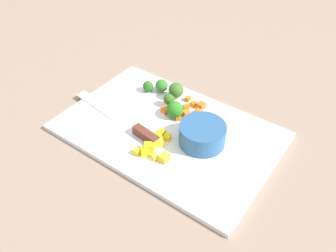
# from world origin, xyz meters

# --- Properties ---
(ground_plane) EXTENTS (4.00, 4.00, 0.00)m
(ground_plane) POSITION_xyz_m (0.00, 0.00, 0.00)
(ground_plane) COLOR gray
(cutting_board) EXTENTS (0.49, 0.32, 0.01)m
(cutting_board) POSITION_xyz_m (0.00, 0.00, 0.01)
(cutting_board) COLOR white
(cutting_board) RESTS_ON ground_plane
(prep_bowl) EXTENTS (0.10, 0.10, 0.05)m
(prep_bowl) POSITION_xyz_m (0.09, 0.01, 0.04)
(prep_bowl) COLOR #2B598B
(prep_bowl) RESTS_ON cutting_board
(chef_knife) EXTENTS (0.29, 0.06, 0.02)m
(chef_knife) POSITION_xyz_m (-0.07, -0.05, 0.02)
(chef_knife) COLOR silver
(chef_knife) RESTS_ON cutting_board
(carrot_dice_0) EXTENTS (0.02, 0.02, 0.01)m
(carrot_dice_0) POSITION_xyz_m (-0.04, 0.05, 0.02)
(carrot_dice_0) COLOR orange
(carrot_dice_0) RESTS_ON cutting_board
(carrot_dice_1) EXTENTS (0.01, 0.02, 0.01)m
(carrot_dice_1) POSITION_xyz_m (0.00, 0.11, 0.02)
(carrot_dice_1) COLOR orange
(carrot_dice_1) RESTS_ON cutting_board
(carrot_dice_2) EXTENTS (0.02, 0.02, 0.01)m
(carrot_dice_2) POSITION_xyz_m (0.02, 0.11, 0.02)
(carrot_dice_2) COLOR orange
(carrot_dice_2) RESTS_ON cutting_board
(carrot_dice_3) EXTENTS (0.02, 0.02, 0.01)m
(carrot_dice_3) POSITION_xyz_m (0.01, 0.07, 0.02)
(carrot_dice_3) COLOR orange
(carrot_dice_3) RESTS_ON cutting_board
(carrot_dice_4) EXTENTS (0.02, 0.02, 0.01)m
(carrot_dice_4) POSITION_xyz_m (0.00, 0.04, 0.02)
(carrot_dice_4) COLOR orange
(carrot_dice_4) RESTS_ON cutting_board
(carrot_dice_5) EXTENTS (0.01, 0.01, 0.01)m
(carrot_dice_5) POSITION_xyz_m (0.02, 0.09, 0.02)
(carrot_dice_5) COLOR orange
(carrot_dice_5) RESTS_ON cutting_board
(carrot_dice_6) EXTENTS (0.01, 0.01, 0.01)m
(carrot_dice_6) POSITION_xyz_m (-0.02, 0.12, 0.02)
(carrot_dice_6) COLOR orange
(carrot_dice_6) RESTS_ON cutting_board
(carrot_dice_7) EXTENTS (0.02, 0.02, 0.01)m
(carrot_dice_7) POSITION_xyz_m (-0.01, 0.09, 0.02)
(carrot_dice_7) COLOR orange
(carrot_dice_7) RESTS_ON cutting_board
(pepper_dice_0) EXTENTS (0.02, 0.02, 0.01)m
(pepper_dice_0) POSITION_xyz_m (-0.00, -0.04, 0.02)
(pepper_dice_0) COLOR yellow
(pepper_dice_0) RESTS_ON cutting_board
(pepper_dice_1) EXTENTS (0.03, 0.03, 0.02)m
(pepper_dice_1) POSITION_xyz_m (0.01, -0.06, 0.02)
(pepper_dice_1) COLOR yellow
(pepper_dice_1) RESTS_ON cutting_board
(pepper_dice_2) EXTENTS (0.03, 0.03, 0.02)m
(pepper_dice_2) POSITION_xyz_m (0.01, -0.09, 0.02)
(pepper_dice_2) COLOR yellow
(pepper_dice_2) RESTS_ON cutting_board
(pepper_dice_3) EXTENTS (0.02, 0.02, 0.01)m
(pepper_dice_3) POSITION_xyz_m (0.03, -0.09, 0.02)
(pepper_dice_3) COLOR yellow
(pepper_dice_3) RESTS_ON cutting_board
(pepper_dice_4) EXTENTS (0.02, 0.02, 0.02)m
(pepper_dice_4) POSITION_xyz_m (0.05, -0.08, 0.02)
(pepper_dice_4) COLOR yellow
(pepper_dice_4) RESTS_ON cutting_board
(pepper_dice_5) EXTENTS (0.03, 0.03, 0.02)m
(pepper_dice_5) POSITION_xyz_m (0.01, -0.08, 0.02)
(pepper_dice_5) COLOR yellow
(pepper_dice_5) RESTS_ON cutting_board
(pepper_dice_6) EXTENTS (0.01, 0.01, 0.01)m
(pepper_dice_6) POSITION_xyz_m (-0.01, -0.10, 0.02)
(pepper_dice_6) COLOR yellow
(pepper_dice_6) RESTS_ON cutting_board
(pepper_dice_7) EXTENTS (0.02, 0.02, 0.01)m
(pepper_dice_7) POSITION_xyz_m (-0.00, -0.02, 0.02)
(pepper_dice_7) COLOR yellow
(pepper_dice_7) RESTS_ON cutting_board
(pepper_dice_8) EXTENTS (0.02, 0.02, 0.01)m
(pepper_dice_8) POSITION_xyz_m (0.02, -0.03, 0.02)
(pepper_dice_8) COLOR yellow
(pepper_dice_8) RESTS_ON cutting_board
(broccoli_floret_0) EXTENTS (0.03, 0.03, 0.03)m
(broccoli_floret_0) POSITION_xyz_m (-0.05, 0.07, 0.03)
(broccoli_floret_0) COLOR #97B466
(broccoli_floret_0) RESTS_ON cutting_board
(broccoli_floret_1) EXTENTS (0.04, 0.04, 0.04)m
(broccoli_floret_1) POSITION_xyz_m (-0.01, 0.05, 0.03)
(broccoli_floret_1) COLOR #95B067
(broccoli_floret_1) RESTS_ON cutting_board
(broccoli_floret_2) EXTENTS (0.03, 0.03, 0.03)m
(broccoli_floret_2) POSITION_xyz_m (-0.13, 0.09, 0.03)
(broccoli_floret_2) COLOR #8AC354
(broccoli_floret_2) RESTS_ON cutting_board
(broccoli_floret_3) EXTENTS (0.04, 0.04, 0.04)m
(broccoli_floret_3) POSITION_xyz_m (-0.05, 0.11, 0.04)
(broccoli_floret_3) COLOR #83B15E
(broccoli_floret_3) RESTS_ON cutting_board
(broccoli_floret_4) EXTENTS (0.03, 0.03, 0.03)m
(broccoli_floret_4) POSITION_xyz_m (-0.10, 0.11, 0.03)
(broccoli_floret_4) COLOR #8CAE54
(broccoli_floret_4) RESTS_ON cutting_board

